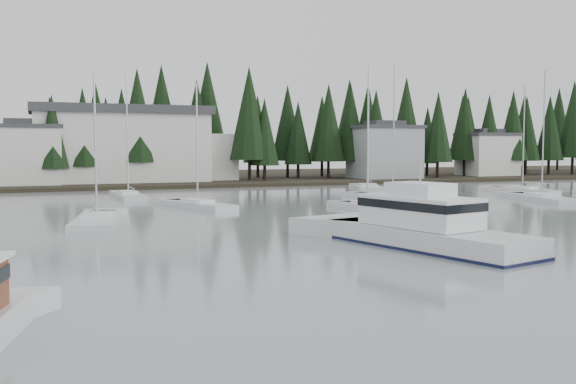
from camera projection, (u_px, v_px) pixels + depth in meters
name	position (u px, v px, depth m)	size (l,w,h in m)	color
far_shore_land	(142.00, 180.00, 108.86)	(240.00, 54.00, 1.00)	black
conifer_treeline	(153.00, 183.00, 98.63)	(200.00, 22.00, 20.00)	black
house_west	(25.00, 153.00, 85.29)	(9.54, 7.42, 8.75)	silver
house_east_a	(384.00, 151.00, 103.87)	(10.60, 8.48, 9.25)	#999EA0
house_east_b	(487.00, 153.00, 113.72)	(9.54, 7.42, 8.25)	silver
harbor_inn	(136.00, 145.00, 93.76)	(29.50, 11.50, 10.90)	silver
cabin_cruiser_center	(425.00, 232.00, 35.01)	(6.89, 13.23, 5.44)	silver
sailboat_0	(522.00, 192.00, 77.56)	(4.71, 9.11, 13.39)	silver
sailboat_1	(367.00, 209.00, 55.87)	(3.08, 8.34, 12.84)	silver
sailboat_2	(198.00, 207.00, 58.14)	(5.38, 9.77, 11.74)	silver
sailboat_4	(368.00, 189.00, 83.11)	(6.02, 9.52, 12.54)	silver
sailboat_5	(393.00, 198.00, 68.00)	(6.47, 9.71, 14.45)	silver
sailboat_7	(542.00, 200.00, 65.85)	(5.16, 11.17, 13.80)	silver
sailboat_8	(128.00, 197.00, 69.06)	(2.69, 10.14, 14.39)	silver
sailboat_10	(97.00, 223.00, 45.81)	(4.68, 10.77, 11.45)	silver
runabout_1	(389.00, 210.00, 54.40)	(3.19, 5.84, 1.42)	silver
runabout_4	(440.00, 214.00, 51.14)	(2.60, 5.24, 1.42)	silver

